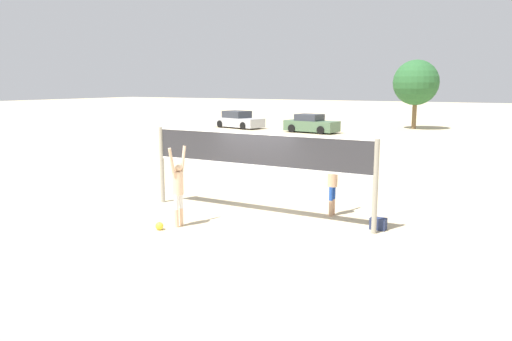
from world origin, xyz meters
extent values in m
plane|color=#C6B28C|center=(0.00, 0.00, 0.00)|extent=(200.00, 200.00, 0.00)
cylinder|color=gray|center=(-3.50, 0.00, 1.22)|extent=(0.13, 0.13, 2.45)
cylinder|color=gray|center=(3.50, 0.00, 1.22)|extent=(0.13, 0.13, 2.45)
cube|color=#2D2D33|center=(0.00, 0.00, 1.95)|extent=(6.88, 0.02, 0.99)
cube|color=white|center=(0.00, 0.00, 2.42)|extent=(6.88, 0.03, 0.06)
cube|color=white|center=(0.00, 0.00, 1.49)|extent=(6.88, 0.03, 0.06)
cylinder|color=beige|center=(-1.26, -2.09, 0.24)|extent=(0.11, 0.11, 0.49)
cylinder|color=white|center=(-1.26, -2.09, 0.69)|extent=(0.12, 0.12, 0.40)
cylinder|color=beige|center=(-1.26, -1.89, 0.24)|extent=(0.11, 0.11, 0.49)
cylinder|color=white|center=(-1.26, -1.89, 0.69)|extent=(0.12, 0.12, 0.40)
cylinder|color=beige|center=(-1.26, -1.99, 1.20)|extent=(0.28, 0.28, 0.63)
sphere|color=beige|center=(-1.26, -1.99, 1.63)|extent=(0.24, 0.24, 0.24)
cylinder|color=beige|center=(-1.26, -2.23, 1.82)|extent=(0.08, 0.22, 0.70)
cylinder|color=beige|center=(-1.26, -1.74, 1.82)|extent=(0.08, 0.22, 0.70)
cylinder|color=tan|center=(1.92, 1.22, 0.24)|extent=(0.11, 0.11, 0.48)
cylinder|color=#1E47A5|center=(1.92, 1.22, 0.68)|extent=(0.12, 0.12, 0.39)
cylinder|color=tan|center=(1.92, 1.02, 0.24)|extent=(0.11, 0.11, 0.48)
cylinder|color=#1E47A5|center=(1.92, 1.02, 0.68)|extent=(0.12, 0.12, 0.39)
cylinder|color=tan|center=(1.92, 1.12, 1.18)|extent=(0.28, 0.28, 0.62)
sphere|color=tan|center=(1.92, 1.12, 1.61)|extent=(0.24, 0.24, 0.24)
cylinder|color=tan|center=(1.92, 1.36, 1.80)|extent=(0.08, 0.22, 0.69)
cylinder|color=tan|center=(1.92, 0.88, 1.80)|extent=(0.08, 0.22, 0.69)
sphere|color=yellow|center=(-1.50, -2.52, 0.11)|extent=(0.21, 0.21, 0.21)
cube|color=navy|center=(3.50, 0.40, 0.16)|extent=(0.41, 0.27, 0.31)
cube|color=#B7B7BC|center=(-16.04, 24.94, 0.51)|extent=(5.00, 2.93, 0.76)
cube|color=#2D333D|center=(-16.27, 25.00, 1.19)|extent=(2.46, 2.16, 0.60)
cylinder|color=black|center=(-14.41, 25.43, 0.32)|extent=(0.67, 0.37, 0.64)
cylinder|color=black|center=(-14.84, 23.74, 0.32)|extent=(0.67, 0.37, 0.64)
cylinder|color=black|center=(-17.24, 26.14, 0.32)|extent=(0.67, 0.37, 0.64)
cylinder|color=black|center=(-17.67, 24.46, 0.32)|extent=(0.67, 0.37, 0.64)
cube|color=#4C6B4C|center=(-8.79, 24.21, 0.54)|extent=(4.42, 2.23, 0.82)
cube|color=#2D333D|center=(-9.00, 24.23, 1.20)|extent=(2.09, 1.81, 0.51)
cylinder|color=black|center=(-7.38, 24.86, 0.32)|extent=(0.66, 0.30, 0.64)
cylinder|color=black|center=(-7.58, 23.23, 0.32)|extent=(0.66, 0.30, 0.64)
cylinder|color=black|center=(-10.00, 25.18, 0.32)|extent=(0.66, 0.30, 0.64)
cylinder|color=black|center=(-10.19, 23.55, 0.32)|extent=(0.66, 0.30, 0.64)
cylinder|color=brown|center=(-2.49, 31.61, 1.44)|extent=(0.37, 0.37, 2.88)
sphere|color=#285B2D|center=(-2.49, 31.61, 3.93)|extent=(3.82, 3.82, 3.82)
camera|label=1|loc=(7.04, -12.28, 3.80)|focal=35.00mm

